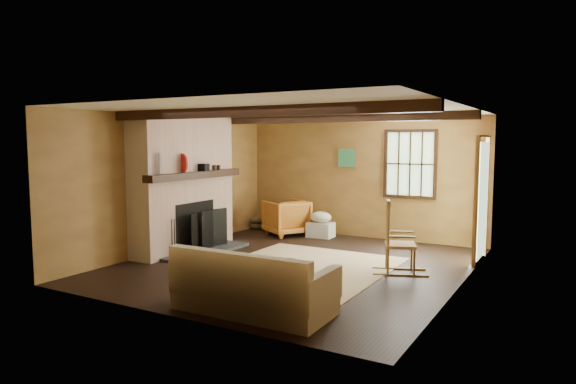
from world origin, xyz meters
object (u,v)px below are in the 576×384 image
Objects in this scene: fireplace at (185,189)px; laundry_basket at (321,230)px; sofa at (252,290)px; rocking_chair at (398,242)px; armchair at (286,217)px.

laundry_basket is at bearing 55.86° from fireplace.
fireplace reaches higher than sofa.
rocking_chair reaches higher than sofa.
armchair is at bearing 114.72° from sofa.
sofa reaches higher than laundry_basket.
armchair is at bearing -169.85° from laundry_basket.
sofa is 4.69m from laundry_basket.
rocking_chair reaches higher than laundry_basket.
rocking_chair is (3.77, 0.33, -0.64)m from fireplace.
fireplace is 2.43m from armchair.
laundry_basket is (1.55, 2.29, -0.95)m from fireplace.
fireplace is at bearing 142.17° from sofa.
fireplace reaches higher than armchair.
armchair is (-0.72, -0.13, 0.22)m from laundry_basket.
fireplace is 3.73m from sofa.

